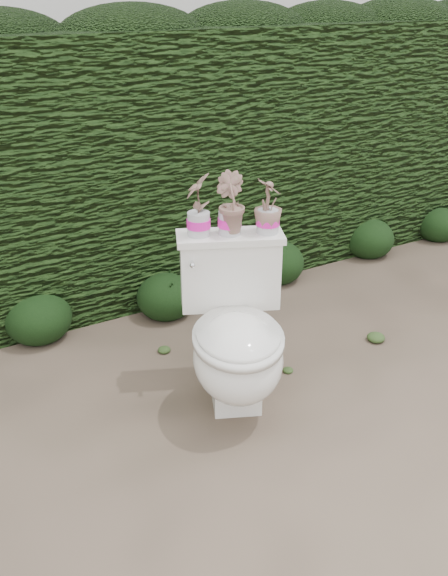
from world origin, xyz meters
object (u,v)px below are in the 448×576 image
potted_plant_left (198,206)px  potted_plant_center (230,206)px  potted_plant_right (268,208)px  toilet (236,338)px

potted_plant_left → potted_plant_center: (0.13, -0.06, -0.00)m
potted_plant_center → potted_plant_right: size_ratio=1.13×
toilet → potted_plant_right: potted_plant_right is taller
potted_plant_right → potted_plant_center: bearing=75.5°
toilet → potted_plant_center: bearing=90.4°
potted_plant_center → potted_plant_left: bearing=57.0°
potted_plant_center → potted_plant_right: potted_plant_center is taller
potted_plant_left → toilet: bearing=38.3°
toilet → potted_plant_left: 0.63m
potted_plant_center → potted_plant_right: bearing=-123.0°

